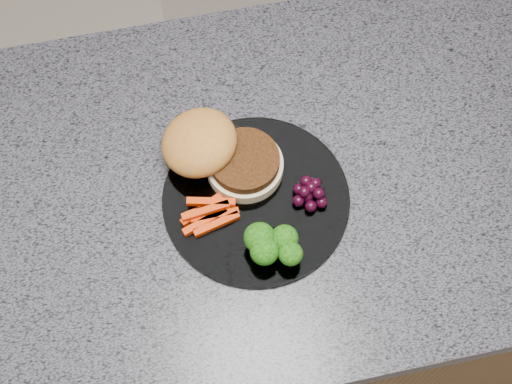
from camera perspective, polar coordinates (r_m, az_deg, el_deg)
island_cabinet at (r=1.44m, az=-3.01°, el=-7.75°), size 1.20×0.60×0.86m
countertop at (r=1.02m, az=-4.21°, el=-0.22°), size 1.20×0.60×0.04m
plate at (r=0.99m, az=0.00°, el=-0.56°), size 0.26×0.26×0.01m
burger at (r=0.99m, az=-3.26°, el=3.23°), size 0.19×0.17×0.06m
carrot_sticks at (r=0.97m, az=-3.77°, el=-1.69°), size 0.08×0.06×0.02m
broccoli at (r=0.93m, az=1.25°, el=-4.20°), size 0.07×0.07×0.05m
grape_bunch at (r=0.98m, az=4.36°, el=-0.03°), size 0.05×0.05×0.03m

